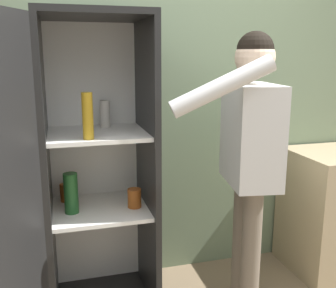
{
  "coord_description": "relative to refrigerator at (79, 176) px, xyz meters",
  "views": [
    {
      "loc": [
        -0.56,
        -1.66,
        1.57
      ],
      "look_at": [
        0.08,
        0.64,
        1.03
      ],
      "focal_mm": 42.0,
      "sensor_mm": 36.0,
      "label": 1
    }
  ],
  "objects": [
    {
      "name": "person",
      "position": [
        0.98,
        -0.17,
        0.18
      ],
      "size": [
        0.72,
        0.6,
        1.71
      ],
      "color": "#726656",
      "rests_on": "ground_plane"
    },
    {
      "name": "refrigerator",
      "position": [
        0.0,
        0.0,
        0.0
      ],
      "size": [
        0.98,
        1.14,
        1.81
      ],
      "color": "black",
      "rests_on": "ground_plane"
    },
    {
      "name": "wall_back",
      "position": [
        0.48,
        0.43,
        0.37
      ],
      "size": [
        7.0,
        0.06,
        2.55
      ],
      "color": "gray",
      "rests_on": "ground_plane"
    }
  ]
}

